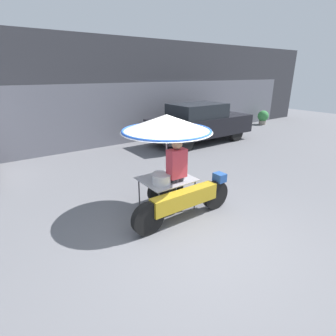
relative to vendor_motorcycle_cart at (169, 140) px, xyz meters
The scene contains 6 objects.
ground_plane 1.91m from the vendor_motorcycle_cart, 98.03° to the right, with size 36.00×36.00×0.00m, color slate.
shopfront_building 6.68m from the vendor_motorcycle_cart, 91.37° to the left, with size 28.00×2.06×4.06m.
vendor_motorcycle_cart is the anchor object (origin of this frame).
vendor_person 0.68m from the vendor_motorcycle_cart, 63.55° to the right, with size 0.38×0.22×1.57m.
parked_car 5.98m from the vendor_motorcycle_cart, 41.91° to the left, with size 4.49×1.72×1.61m.
potted_plant 11.28m from the vendor_motorcycle_cart, 26.08° to the left, with size 0.60×0.60×0.78m.
Camera 1 is at (-2.76, -2.94, 2.77)m, focal length 28.00 mm.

